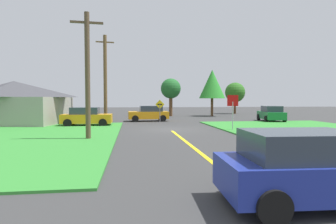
{
  "coord_description": "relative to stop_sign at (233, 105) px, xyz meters",
  "views": [
    {
      "loc": [
        -2.92,
        -21.07,
        2.31
      ],
      "look_at": [
        0.21,
        2.91,
        1.21
      ],
      "focal_mm": 29.85,
      "sensor_mm": 36.0,
      "label": 1
    }
  ],
  "objects": [
    {
      "name": "stop_sign",
      "position": [
        0.0,
        0.0,
        0.0
      ],
      "size": [
        0.81,
        0.13,
        2.62
      ],
      "rotation": [
        0.0,
        0.0,
        3.03
      ],
      "color": "#9EA0A8",
      "rests_on": "ground"
    },
    {
      "name": "lane_stripe_center",
      "position": [
        -4.47,
        -6.67,
        -1.86
      ],
      "size": [
        0.2,
        14.0,
        0.01
      ],
      "primitive_type": "cube",
      "color": "yellow",
      "rests_on": "ground"
    },
    {
      "name": "barn",
      "position": [
        -18.1,
        7.54,
        0.13
      ],
      "size": [
        9.55,
        7.59,
        3.98
      ],
      "color": "gray",
      "rests_on": "ground"
    },
    {
      "name": "utility_pole_near",
      "position": [
        -9.85,
        -3.46,
        1.86
      ],
      "size": [
        1.8,
        0.28,
        7.18
      ],
      "color": "brown",
      "rests_on": "ground"
    },
    {
      "name": "ground_plane",
      "position": [
        -4.47,
        1.33,
        -1.86
      ],
      "size": [
        120.0,
        120.0,
        0.0
      ],
      "primitive_type": "plane",
      "color": "#383838"
    },
    {
      "name": "oak_tree_right",
      "position": [
        3.57,
        17.46,
        2.52
      ],
      "size": [
        3.56,
        3.56,
        6.36
      ],
      "color": "brown",
      "rests_on": "ground"
    },
    {
      "name": "grass_verge_left",
      "position": [
        -14.26,
        -2.67,
        -1.82
      ],
      "size": [
        12.0,
        20.0,
        0.08
      ],
      "primitive_type": "cube",
      "color": "#338931",
      "rests_on": "ground"
    },
    {
      "name": "utility_pole_mid",
      "position": [
        -10.01,
        9.1,
        2.59
      ],
      "size": [
        1.8,
        0.38,
        8.74
      ],
      "color": "brown",
      "rests_on": "ground"
    },
    {
      "name": "car_behind_on_main_road",
      "position": [
        -3.47,
        -14.18,
        -1.06
      ],
      "size": [
        4.27,
        2.21,
        1.62
      ],
      "rotation": [
        0.0,
        0.0,
        -0.05
      ],
      "color": "navy",
      "rests_on": "ground"
    },
    {
      "name": "car_approaching_junction",
      "position": [
        -5.57,
        9.74,
        -1.06
      ],
      "size": [
        4.26,
        2.23,
        1.62
      ],
      "rotation": [
        0.0,
        0.0,
        3.19
      ],
      "color": "orange",
      "rests_on": "ground"
    },
    {
      "name": "parked_car_near_building",
      "position": [
        -11.26,
        5.02,
        -1.06
      ],
      "size": [
        4.22,
        2.01,
        1.62
      ],
      "rotation": [
        0.0,
        0.0,
        -0.01
      ],
      "color": "orange",
      "rests_on": "ground"
    },
    {
      "name": "car_on_crossroad",
      "position": [
        7.06,
        7.69,
        -1.06
      ],
      "size": [
        2.61,
        4.41,
        1.62
      ],
      "rotation": [
        0.0,
        0.0,
        1.39
      ],
      "color": "#196B33",
      "rests_on": "ground"
    },
    {
      "name": "direction_sign",
      "position": [
        -4.61,
        7.8,
        -0.47
      ],
      "size": [
        0.89,
        0.2,
        2.26
      ],
      "color": "slate",
      "rests_on": "ground"
    },
    {
      "name": "grass_verge_right",
      "position": [
        5.33,
        -2.67,
        -1.82
      ],
      "size": [
        12.0,
        20.0,
        0.08
      ],
      "primitive_type": "cube",
      "color": "#338931",
      "rests_on": "ground"
    },
    {
      "name": "pine_tree_center",
      "position": [
        -2.07,
        18.11,
        1.85
      ],
      "size": [
        2.74,
        2.74,
        5.15
      ],
      "color": "brown",
      "rests_on": "ground"
    },
    {
      "name": "oak_tree_left",
      "position": [
        9.03,
        23.17,
        1.52
      ],
      "size": [
        3.16,
        3.16,
        4.99
      ],
      "color": "brown",
      "rests_on": "ground"
    }
  ]
}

